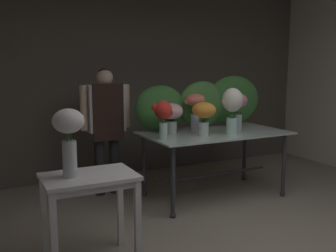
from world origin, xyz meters
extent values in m
plane|color=gray|center=(0.00, 1.66, 0.00)|extent=(7.73, 7.73, 0.00)
cube|color=#5B564C|center=(0.00, 3.33, 1.43)|extent=(5.95, 0.12, 2.86)
cube|color=silver|center=(0.36, 1.79, 0.81)|extent=(1.76, 0.99, 0.02)
cylinder|color=#38383D|center=(-0.42, 1.40, 0.40)|extent=(0.05, 0.05, 0.80)
sphere|color=#38383D|center=(-0.42, 1.40, 0.03)|extent=(0.07, 0.07, 0.07)
cylinder|color=#38383D|center=(1.14, 1.40, 0.40)|extent=(0.05, 0.05, 0.80)
sphere|color=#38383D|center=(1.14, 1.40, 0.03)|extent=(0.07, 0.07, 0.07)
cylinder|color=#38383D|center=(-0.42, 2.18, 0.40)|extent=(0.05, 0.05, 0.80)
sphere|color=#38383D|center=(-0.42, 2.18, 0.03)|extent=(0.07, 0.07, 0.07)
cylinder|color=#38383D|center=(1.14, 2.18, 0.40)|extent=(0.05, 0.05, 0.80)
sphere|color=#38383D|center=(1.14, 2.18, 0.03)|extent=(0.07, 0.07, 0.07)
cylinder|color=#38383D|center=(0.36, 1.79, 0.28)|extent=(1.56, 0.03, 0.03)
cube|color=white|center=(-1.47, 0.83, 0.75)|extent=(0.74, 0.50, 0.03)
cube|color=white|center=(-1.47, 0.83, 0.70)|extent=(0.68, 0.44, 0.06)
cube|color=white|center=(-1.81, 0.62, 0.37)|extent=(0.05, 0.05, 0.73)
cube|color=white|center=(-1.14, 0.62, 0.37)|extent=(0.05, 0.05, 0.73)
cube|color=white|center=(-1.81, 1.04, 0.37)|extent=(0.05, 0.05, 0.73)
cube|color=white|center=(-1.14, 1.04, 0.37)|extent=(0.05, 0.05, 0.73)
cylinder|color=#232328|center=(-0.90, 2.49, 0.41)|extent=(0.12, 0.12, 0.82)
cylinder|color=#232328|center=(-0.71, 2.49, 0.41)|extent=(0.12, 0.12, 0.82)
cube|color=silver|center=(-0.80, 2.49, 1.11)|extent=(0.46, 0.22, 0.58)
cube|color=black|center=(-0.80, 2.37, 1.07)|extent=(0.39, 0.02, 0.70)
cylinder|color=beige|center=(-1.08, 2.49, 1.12)|extent=(0.09, 0.09, 0.55)
cylinder|color=beige|center=(-0.53, 2.49, 1.12)|extent=(0.09, 0.09, 0.55)
sphere|color=beige|center=(-0.80, 2.49, 1.49)|extent=(0.20, 0.20, 0.20)
ellipsoid|color=black|center=(-0.80, 2.51, 1.55)|extent=(0.15, 0.15, 0.09)
ellipsoid|color=#387033|center=(-0.20, 2.16, 1.11)|extent=(0.67, 0.31, 0.57)
ellipsoid|color=#477F3D|center=(0.41, 2.16, 1.13)|extent=(0.69, 0.22, 0.61)
ellipsoid|color=#387033|center=(0.90, 2.16, 1.16)|extent=(0.84, 0.21, 0.67)
cylinder|color=silver|center=(0.71, 1.78, 0.92)|extent=(0.10, 0.10, 0.20)
cylinder|color=#9EBCB2|center=(0.71, 1.78, 0.87)|extent=(0.09, 0.09, 0.08)
cylinder|color=#477F3D|center=(0.72, 1.78, 0.99)|extent=(0.01, 0.01, 0.31)
cylinder|color=#477F3D|center=(0.69, 1.80, 0.99)|extent=(0.01, 0.01, 0.31)
cylinder|color=#477F3D|center=(0.70, 1.77, 0.99)|extent=(0.01, 0.01, 0.31)
ellipsoid|color=pink|center=(0.71, 1.78, 1.20)|extent=(0.22, 0.22, 0.18)
sphere|color=pink|center=(0.64, 1.78, 1.22)|extent=(0.08, 0.08, 0.08)
ellipsoid|color=#28562D|center=(0.72, 1.80, 1.04)|extent=(0.11, 0.09, 0.03)
cylinder|color=silver|center=(0.18, 1.95, 0.93)|extent=(0.11, 0.11, 0.22)
cylinder|color=#9EBCB2|center=(0.18, 1.95, 0.87)|extent=(0.10, 0.10, 0.09)
cylinder|color=#477F3D|center=(0.20, 1.96, 1.00)|extent=(0.01, 0.01, 0.34)
cylinder|color=#477F3D|center=(0.17, 1.97, 1.00)|extent=(0.01, 0.01, 0.34)
cylinder|color=#477F3D|center=(0.16, 1.93, 1.00)|extent=(0.01, 0.01, 0.34)
ellipsoid|color=#EF7A60|center=(0.18, 1.95, 1.22)|extent=(0.25, 0.25, 0.15)
sphere|color=#EF7A60|center=(0.07, 1.96, 1.19)|extent=(0.06, 0.06, 0.06)
sphere|color=#EF7A60|center=(0.25, 1.97, 1.20)|extent=(0.06, 0.06, 0.06)
cylinder|color=silver|center=(0.46, 1.57, 0.92)|extent=(0.13, 0.13, 0.20)
cylinder|color=#9EBCB2|center=(0.46, 1.57, 0.87)|extent=(0.12, 0.12, 0.08)
cylinder|color=#2D6028|center=(0.49, 1.57, 0.99)|extent=(0.01, 0.01, 0.31)
cylinder|color=#2D6028|center=(0.46, 1.60, 0.99)|extent=(0.01, 0.01, 0.31)
cylinder|color=#2D6028|center=(0.44, 1.57, 0.99)|extent=(0.01, 0.01, 0.31)
cylinder|color=#2D6028|center=(0.46, 1.55, 0.99)|extent=(0.01, 0.01, 0.31)
ellipsoid|color=white|center=(0.46, 1.57, 1.23)|extent=(0.25, 0.25, 0.29)
sphere|color=white|center=(0.37, 1.59, 1.22)|extent=(0.09, 0.09, 0.09)
ellipsoid|color=#28562D|center=(0.45, 1.53, 1.04)|extent=(0.11, 0.06, 0.03)
cylinder|color=silver|center=(0.11, 1.63, 0.90)|extent=(0.12, 0.12, 0.16)
cylinder|color=#9EBCB2|center=(0.11, 1.63, 0.86)|extent=(0.11, 0.11, 0.07)
cylinder|color=#28562D|center=(0.13, 1.64, 0.95)|extent=(0.01, 0.01, 0.24)
cylinder|color=#28562D|center=(0.11, 1.66, 0.95)|extent=(0.01, 0.01, 0.24)
cylinder|color=#28562D|center=(0.08, 1.63, 0.95)|extent=(0.01, 0.01, 0.24)
cylinder|color=#28562D|center=(0.11, 1.60, 0.95)|extent=(0.01, 0.01, 0.24)
ellipsoid|color=orange|center=(0.11, 1.63, 1.13)|extent=(0.28, 0.28, 0.18)
sphere|color=orange|center=(0.20, 1.62, 1.09)|extent=(0.09, 0.09, 0.09)
ellipsoid|color=#2D6028|center=(0.14, 1.64, 1.00)|extent=(0.11, 0.07, 0.03)
cylinder|color=silver|center=(-0.17, 1.92, 0.90)|extent=(0.13, 0.13, 0.15)
cylinder|color=#9EBCB2|center=(-0.17, 1.92, 0.86)|extent=(0.12, 0.12, 0.06)
cylinder|color=#28562D|center=(-0.13, 1.92, 0.94)|extent=(0.01, 0.01, 0.21)
cylinder|color=#28562D|center=(-0.16, 1.95, 0.94)|extent=(0.01, 0.01, 0.21)
cylinder|color=#28562D|center=(-0.19, 1.93, 0.94)|extent=(0.01, 0.01, 0.21)
cylinder|color=#28562D|center=(-0.16, 1.89, 0.94)|extent=(0.01, 0.01, 0.21)
ellipsoid|color=#EFB2BC|center=(-0.17, 1.92, 1.09)|extent=(0.28, 0.28, 0.19)
sphere|color=#EFB2BC|center=(-0.28, 1.91, 1.06)|extent=(0.08, 0.08, 0.08)
ellipsoid|color=#2D6028|center=(-0.17, 1.94, 0.99)|extent=(0.11, 0.09, 0.03)
cylinder|color=silver|center=(-0.40, 1.67, 0.91)|extent=(0.10, 0.10, 0.18)
cylinder|color=#9EBCB2|center=(-0.40, 1.67, 0.86)|extent=(0.09, 0.09, 0.08)
cylinder|color=#477F3D|center=(-0.38, 1.67, 0.96)|extent=(0.01, 0.01, 0.25)
cylinder|color=#477F3D|center=(-0.40, 1.69, 0.96)|extent=(0.01, 0.01, 0.25)
cylinder|color=#477F3D|center=(-0.42, 1.67, 0.96)|extent=(0.01, 0.01, 0.25)
cylinder|color=#477F3D|center=(-0.40, 1.65, 0.96)|extent=(0.01, 0.01, 0.25)
ellipsoid|color=red|center=(-0.40, 1.67, 1.15)|extent=(0.20, 0.20, 0.21)
sphere|color=red|center=(-0.48, 1.70, 1.18)|extent=(0.08, 0.08, 0.08)
sphere|color=red|center=(-0.34, 1.65, 1.12)|extent=(0.09, 0.09, 0.09)
cylinder|color=silver|center=(-1.62, 0.83, 0.91)|extent=(0.11, 0.11, 0.29)
cylinder|color=#9EBCB2|center=(-1.62, 0.83, 0.83)|extent=(0.10, 0.10, 0.12)
cylinder|color=#28562D|center=(-1.61, 0.83, 0.97)|extent=(0.01, 0.01, 0.38)
cylinder|color=#28562D|center=(-1.63, 0.86, 0.97)|extent=(0.01, 0.01, 0.38)
cylinder|color=#28562D|center=(-1.63, 0.82, 0.97)|extent=(0.01, 0.01, 0.38)
ellipsoid|color=white|center=(-1.62, 0.83, 1.21)|extent=(0.25, 0.25, 0.19)
sphere|color=white|center=(-1.70, 0.83, 1.18)|extent=(0.07, 0.07, 0.07)
sphere|color=white|center=(-1.54, 0.81, 1.24)|extent=(0.06, 0.06, 0.06)
camera|label=1|loc=(-2.26, -2.16, 1.64)|focal=41.50mm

